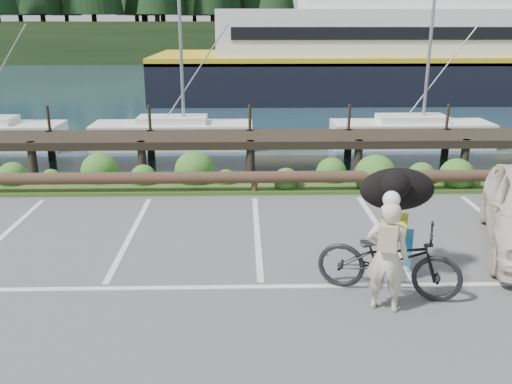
# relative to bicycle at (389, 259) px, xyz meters

# --- Properties ---
(ground) EXTENTS (72.00, 72.00, 0.00)m
(ground) POSITION_rel_bicycle_xyz_m (-2.02, 0.65, -0.59)
(ground) COLOR #4E4E51
(harbor_backdrop) EXTENTS (170.00, 160.00, 30.00)m
(harbor_backdrop) POSITION_rel_bicycle_xyz_m (-1.63, 79.12, -0.59)
(harbor_backdrop) COLOR #19313E
(harbor_backdrop) RESTS_ON ground
(vegetation_strip) EXTENTS (34.00, 1.60, 0.10)m
(vegetation_strip) POSITION_rel_bicycle_xyz_m (-2.02, 5.95, -0.54)
(vegetation_strip) COLOR #3D5B21
(vegetation_strip) RESTS_ON ground
(log_rail) EXTENTS (32.00, 0.30, 0.60)m
(log_rail) POSITION_rel_bicycle_xyz_m (-2.02, 5.25, -0.59)
(log_rail) COLOR #443021
(log_rail) RESTS_ON ground
(bicycle) EXTENTS (2.40, 1.51, 1.19)m
(bicycle) POSITION_rel_bicycle_xyz_m (0.00, 0.00, 0.00)
(bicycle) COLOR black
(bicycle) RESTS_ON ground
(cyclist) EXTENTS (0.74, 0.61, 1.74)m
(cyclist) POSITION_rel_bicycle_xyz_m (-0.18, -0.50, 0.28)
(cyclist) COLOR beige
(cyclist) RESTS_ON ground
(dog) EXTENTS (0.99, 1.37, 0.72)m
(dog) POSITION_rel_bicycle_xyz_m (0.24, 0.68, 0.95)
(dog) COLOR black
(dog) RESTS_ON bicycle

